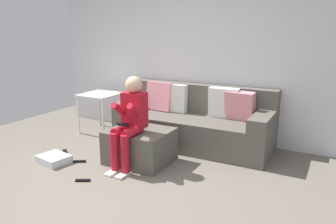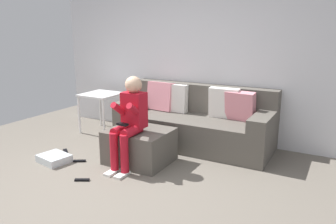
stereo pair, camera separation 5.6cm
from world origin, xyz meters
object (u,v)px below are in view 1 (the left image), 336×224
(couch_sectional, at_px, (194,122))
(side_table, at_px, (100,99))
(person_seated, at_px, (130,117))
(remote_by_storage_bin, at_px, (80,161))
(ottoman, at_px, (140,146))
(remote_under_side_table, at_px, (65,152))
(storage_bin, at_px, (54,159))
(remote_near_ottoman, at_px, (83,180))

(couch_sectional, height_order, side_table, couch_sectional)
(person_seated, bearing_deg, remote_by_storage_bin, -162.60)
(ottoman, distance_m, side_table, 1.61)
(person_seated, relative_size, remote_under_side_table, 6.74)
(storage_bin, xyz_separation_m, remote_near_ottoman, (0.72, -0.25, -0.04))
(remote_under_side_table, bearing_deg, remote_by_storage_bin, 17.19)
(couch_sectional, height_order, storage_bin, couch_sectional)
(remote_by_storage_bin, distance_m, remote_under_side_table, 0.47)
(remote_near_ottoman, bearing_deg, person_seated, 38.74)
(couch_sectional, relative_size, remote_under_side_table, 13.61)
(ottoman, relative_size, remote_by_storage_bin, 4.90)
(person_seated, xyz_separation_m, remote_under_side_table, (-1.12, -0.05, -0.65))
(remote_by_storage_bin, bearing_deg, remote_near_ottoman, -75.32)
(couch_sectional, xyz_separation_m, person_seated, (-0.36, -1.17, 0.30))
(remote_by_storage_bin, height_order, remote_under_side_table, same)
(couch_sectional, relative_size, person_seated, 2.02)
(ottoman, bearing_deg, remote_by_storage_bin, -150.52)
(storage_bin, relative_size, remote_under_side_table, 2.28)
(ottoman, distance_m, person_seated, 0.47)
(couch_sectional, xyz_separation_m, ottoman, (-0.35, -0.99, -0.13))
(couch_sectional, xyz_separation_m, remote_by_storage_bin, (-1.05, -1.39, -0.34))
(storage_bin, bearing_deg, remote_near_ottoman, -18.88)
(storage_bin, height_order, remote_by_storage_bin, storage_bin)
(side_table, bearing_deg, ottoman, -32.02)
(remote_by_storage_bin, bearing_deg, person_seated, -14.29)
(person_seated, distance_m, side_table, 1.66)
(remote_by_storage_bin, bearing_deg, remote_under_side_table, 126.98)
(side_table, height_order, remote_under_side_table, side_table)
(couch_sectional, bearing_deg, person_seated, -107.13)
(remote_near_ottoman, distance_m, remote_under_side_table, 1.04)
(remote_near_ottoman, bearing_deg, remote_under_side_table, 116.88)
(ottoman, xyz_separation_m, side_table, (-1.33, 0.83, 0.35))
(ottoman, relative_size, remote_near_ottoman, 4.66)
(storage_bin, xyz_separation_m, remote_by_storage_bin, (0.29, 0.17, -0.04))
(remote_near_ottoman, xyz_separation_m, remote_under_side_table, (-0.87, 0.58, 0.00))
(couch_sectional, bearing_deg, ottoman, -109.30)
(couch_sectional, relative_size, remote_near_ottoman, 13.72)
(ottoman, bearing_deg, person_seated, -94.53)
(remote_near_ottoman, height_order, remote_by_storage_bin, same)
(storage_bin, distance_m, remote_near_ottoman, 0.77)
(side_table, relative_size, remote_under_side_table, 3.88)
(ottoman, height_order, side_table, side_table)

